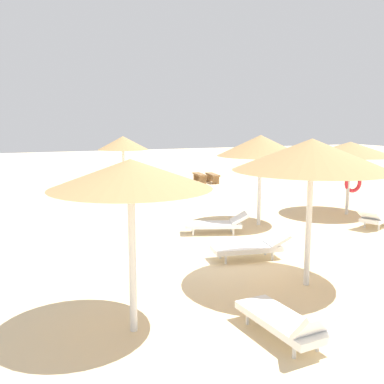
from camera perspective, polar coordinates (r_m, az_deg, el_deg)
name	(u,v)px	position (r m, az deg, el deg)	size (l,w,h in m)	color
ground_plane	(236,257)	(11.33, 5.73, -8.29)	(80.00, 80.00, 0.00)	beige
parasol_0	(350,150)	(16.86, 19.67, 5.16)	(3.11, 3.11, 2.64)	silver
parasol_1	(123,143)	(20.35, -8.86, 6.22)	(2.28, 2.28, 2.68)	silver
parasol_2	(131,175)	(6.92, -7.91, 2.22)	(2.56, 2.56, 2.82)	silver
parasol_3	(312,155)	(9.19, 15.13, 4.62)	(3.18, 3.18, 3.04)	silver
parasol_5	(261,146)	(14.37, 8.80, 5.90)	(2.80, 2.80, 2.93)	silver
lounger_0	(378,217)	(15.47, 22.79, -3.01)	(2.00, 1.36, 0.66)	white
lounger_1	(146,184)	(21.74, -5.92, 1.06)	(1.92, 1.55, 0.76)	white
lounger_2	(286,321)	(7.30, 12.05, -15.92)	(0.80, 1.90, 0.80)	white
lounger_3	(252,247)	(11.13, 7.68, -6.99)	(1.99, 0.91, 0.62)	white
lounger_5	(217,224)	(13.42, 3.27, -4.09)	(2.01, 1.23, 0.65)	white
bench_0	(213,176)	(24.27, 2.66, 2.02)	(0.56, 1.54, 0.49)	brown
bench_1	(200,176)	(24.33, 0.99, 2.04)	(0.54, 1.53, 0.49)	brown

